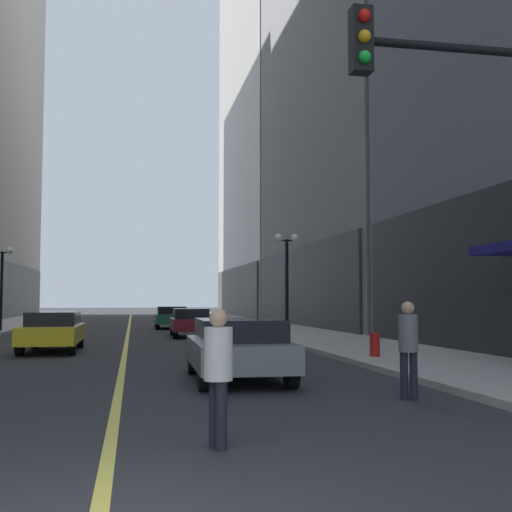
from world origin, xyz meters
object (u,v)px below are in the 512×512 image
at_px(street_lamp_right_mid, 287,262).
at_px(fire_hydrant_right, 375,347).
at_px(car_green, 171,316).
at_px(pedestrian_in_grey_suit, 408,342).
at_px(traffic_light_near_right, 510,154).
at_px(car_yellow, 53,330).
at_px(car_maroon, 190,321).
at_px(street_lamp_left_far, 2,270).
at_px(pedestrian_in_white_shirt, 218,367).
at_px(car_grey, 238,347).

height_order(street_lamp_right_mid, fire_hydrant_right, street_lamp_right_mid).
distance_m(car_green, street_lamp_right_mid, 14.13).
relative_size(pedestrian_in_grey_suit, traffic_light_near_right, 0.30).
height_order(car_yellow, street_lamp_right_mid, street_lamp_right_mid).
bearing_deg(traffic_light_near_right, car_maroon, 96.50).
bearing_deg(fire_hydrant_right, street_lamp_right_mid, 93.44).
xyz_separation_m(car_green, pedestrian_in_grey_suit, (2.47, -28.15, 0.27)).
bearing_deg(pedestrian_in_grey_suit, street_lamp_left_far, 115.30).
xyz_separation_m(car_yellow, pedestrian_in_grey_suit, (7.36, -11.92, 0.27)).
height_order(pedestrian_in_white_shirt, street_lamp_right_mid, street_lamp_right_mid).
bearing_deg(pedestrian_in_grey_suit, fire_hydrant_right, 73.44).
relative_size(car_grey, car_yellow, 0.90).
bearing_deg(car_green, car_maroon, -87.63).
distance_m(car_maroon, pedestrian_in_white_shirt, 22.30).
xyz_separation_m(car_maroon, pedestrian_in_white_shirt, (-1.62, -22.24, 0.22)).
height_order(car_maroon, car_green, same).
relative_size(car_yellow, traffic_light_near_right, 0.81).
distance_m(car_yellow, fire_hydrant_right, 10.76).
bearing_deg(pedestrian_in_white_shirt, car_yellow, 103.70).
height_order(pedestrian_in_white_shirt, pedestrian_in_grey_suit, pedestrian_in_grey_suit).
distance_m(car_grey, car_green, 25.08).
bearing_deg(pedestrian_in_grey_suit, car_maroon, 96.24).
height_order(car_maroon, street_lamp_right_mid, street_lamp_right_mid).
bearing_deg(traffic_light_near_right, fire_hydrant_right, 80.31).
relative_size(car_grey, pedestrian_in_white_shirt, 2.55).
bearing_deg(pedestrian_in_white_shirt, car_maroon, 85.83).
relative_size(car_yellow, pedestrian_in_grey_suit, 2.70).
bearing_deg(pedestrian_in_white_shirt, pedestrian_in_grey_suit, 38.54).
bearing_deg(car_maroon, traffic_light_near_right, -83.50).
bearing_deg(pedestrian_in_white_shirt, street_lamp_left_far, 105.79).
relative_size(pedestrian_in_white_shirt, street_lamp_left_far, 0.37).
bearing_deg(traffic_light_near_right, pedestrian_in_white_shirt, -174.49).
height_order(car_maroon, fire_hydrant_right, car_maroon).
bearing_deg(car_maroon, pedestrian_in_grey_suit, -83.76).
bearing_deg(street_lamp_right_mid, street_lamp_left_far, 144.18).
xyz_separation_m(traffic_light_near_right, fire_hydrant_right, (1.55, 9.07, -3.34)).
relative_size(traffic_light_near_right, street_lamp_left_far, 1.28).
distance_m(car_yellow, pedestrian_in_grey_suit, 14.01).
distance_m(street_lamp_left_far, street_lamp_right_mid, 15.79).
bearing_deg(traffic_light_near_right, car_yellow, 118.11).
height_order(car_yellow, car_green, same).
bearing_deg(car_green, pedestrian_in_white_shirt, -92.31).
xyz_separation_m(car_grey, car_green, (0.03, 25.08, 0.00)).
bearing_deg(fire_hydrant_right, car_maroon, 107.55).
bearing_deg(traffic_light_near_right, pedestrian_in_grey_suit, 98.48).
relative_size(pedestrian_in_grey_suit, street_lamp_left_far, 0.38).
height_order(car_green, traffic_light_near_right, traffic_light_near_right).
height_order(car_grey, fire_hydrant_right, car_grey).
xyz_separation_m(car_green, fire_hydrant_right, (4.41, -21.65, -0.32)).
bearing_deg(street_lamp_right_mid, car_grey, -108.53).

